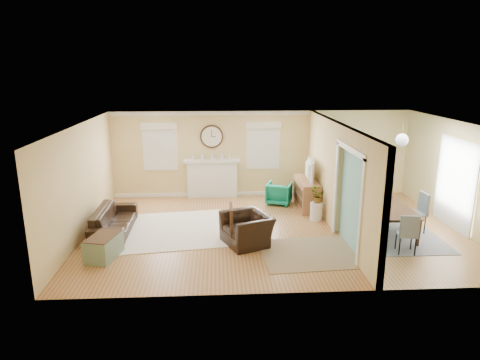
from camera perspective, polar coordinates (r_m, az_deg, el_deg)
The scene contains 29 objects.
floor at distance 10.55m, azimuth 4.46°, elevation -6.67°, with size 9.00×9.00×0.00m, color brown.
wall_back at distance 13.05m, azimuth 2.86°, elevation 3.51°, with size 9.00×0.02×2.60m, color tan.
wall_front at distance 7.32m, azimuth 7.75°, elevation -5.78°, with size 9.00×0.02×2.60m, color tan.
wall_left at distance 10.53m, azimuth -20.43°, elevation -0.18°, with size 0.02×6.00×2.60m, color tan.
wall_right at distance 11.64m, azimuth 27.15°, elevation 0.47°, with size 0.02×6.00×2.60m, color tan.
ceiling at distance 9.90m, azimuth 4.77°, elevation 7.48°, with size 9.00×6.00×0.02m, color white.
partition at distance 10.70m, azimuth 12.46°, elevation 0.96°, with size 0.17×6.00×2.60m.
fireplace at distance 13.02m, azimuth -3.71°, elevation 0.30°, with size 1.70×0.30×1.17m.
wall_clock at distance 12.85m, azimuth -3.80°, elevation 5.81°, with size 0.70×0.07×0.70m.
window_left at distance 12.98m, azimuth -10.67°, elevation 4.82°, with size 1.05×0.13×1.42m.
window_right at distance 12.94m, azimuth 3.12°, elevation 5.03°, with size 1.05×0.13×1.42m.
french_doors at distance 11.66m, azimuth 26.84°, elevation -0.49°, with size 0.06×1.70×2.20m.
pendant at distance 10.78m, azimuth 20.78°, elevation 5.03°, with size 0.30×0.30×0.55m.
rug_cream at distance 10.65m, azimuth -9.54°, elevation -6.58°, with size 2.98×2.58×0.02m, color white.
rug_jute at distance 9.39m, azimuth 9.30°, elevation -9.60°, with size 2.06×1.69×0.01m, color #937E57.
rug_grey at distance 10.96m, azimuth 18.95°, elevation -6.59°, with size 2.18×2.72×0.01m, color slate.
sofa at distance 10.74m, azimuth -16.44°, elevation -5.16°, with size 2.05×0.80×0.60m, color black.
eames_chair at distance 9.63m, azimuth 0.92°, elevation -6.56°, with size 1.06×0.93×0.69m, color black.
green_chair at distance 12.44m, azimuth 5.23°, elevation -1.77°, with size 0.67×0.69×0.63m, color #007651.
trunk at distance 9.42m, azimuth -17.72°, elevation -8.49°, with size 0.69×0.93×0.49m.
credenza at distance 12.21m, azimuth 8.83°, elevation -1.80°, with size 0.51×1.49×0.80m.
tv at distance 12.03m, azimuth 8.88°, elevation 1.33°, with size 1.00×0.13×0.57m, color black.
garden_stool at distance 11.30m, azimuth 10.12°, elevation -4.13°, with size 0.32×0.32×0.46m, color white.
potted_plant at distance 11.17m, azimuth 10.22°, elevation -2.04°, with size 0.36×0.31×0.40m, color #337F33.
dining_table at distance 10.85m, azimuth 19.09°, elevation -5.00°, with size 1.87×1.04×0.66m, color #3F2916.
dining_chair_n at distance 11.78m, azimuth 17.34°, elevation -2.13°, with size 0.44×0.44×0.95m.
dining_chair_s at distance 9.77m, azimuth 21.37°, elevation -6.19°, with size 0.46×0.46×0.89m.
dining_chair_w at distance 10.48m, azimuth 16.03°, elevation -3.84°, with size 0.54×0.54×1.03m.
dining_chair_e at distance 11.06m, azimuth 22.38°, elevation -3.60°, with size 0.45×0.45×0.97m.
Camera 1 is at (-1.36, -9.72, 3.86)m, focal length 32.00 mm.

